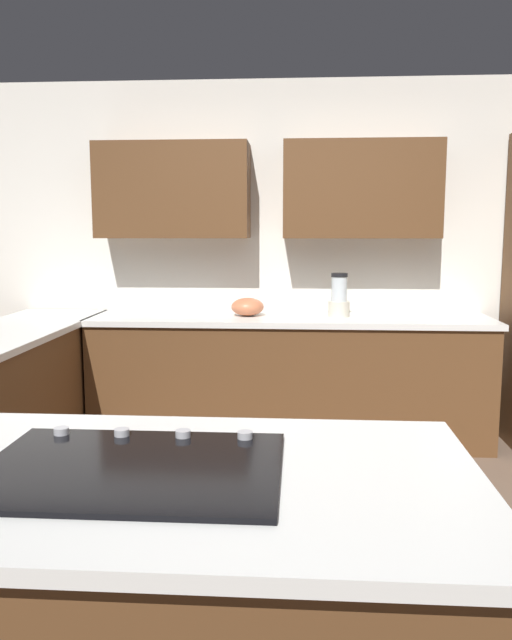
% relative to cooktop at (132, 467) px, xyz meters
% --- Properties ---
extents(ground_plane, '(14.00, 14.00, 0.00)m').
position_rel_cooktop_xyz_m(ground_plane, '(-0.45, -1.21, -0.91)').
color(ground_plane, brown).
extents(wall_back, '(6.00, 0.44, 2.60)m').
position_rel_cooktop_xyz_m(wall_back, '(-0.39, -3.26, 0.51)').
color(wall_back, white).
rests_on(wall_back, ground).
extents(lower_cabinets_back, '(2.80, 0.60, 0.86)m').
position_rel_cooktop_xyz_m(lower_cabinets_back, '(-0.35, -2.93, -0.48)').
color(lower_cabinets_back, brown).
rests_on(lower_cabinets_back, ground).
extents(countertop_back, '(2.84, 0.64, 0.04)m').
position_rel_cooktop_xyz_m(countertop_back, '(-0.35, -2.93, -0.03)').
color(countertop_back, silver).
rests_on(countertop_back, lower_cabinets_back).
extents(island_base, '(1.70, 0.87, 0.86)m').
position_rel_cooktop_xyz_m(island_base, '(0.00, 0.01, -0.48)').
color(island_base, brown).
rests_on(island_base, ground).
extents(island_top, '(1.78, 0.95, 0.04)m').
position_rel_cooktop_xyz_m(island_top, '(0.00, 0.01, -0.03)').
color(island_top, silver).
rests_on(island_top, island_base).
extents(cooktop, '(0.76, 0.56, 0.03)m').
position_rel_cooktop_xyz_m(cooktop, '(0.00, 0.00, 0.00)').
color(cooktop, black).
rests_on(cooktop, island_top).
extents(blender, '(0.15, 0.15, 0.31)m').
position_rel_cooktop_xyz_m(blender, '(-0.70, -2.96, 0.12)').
color(blender, beige).
rests_on(blender, countertop_back).
extents(mixing_bowl, '(0.23, 0.23, 0.13)m').
position_rel_cooktop_xyz_m(mixing_bowl, '(-0.05, -2.96, 0.06)').
color(mixing_bowl, '#CC724C').
rests_on(mixing_bowl, countertop_back).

